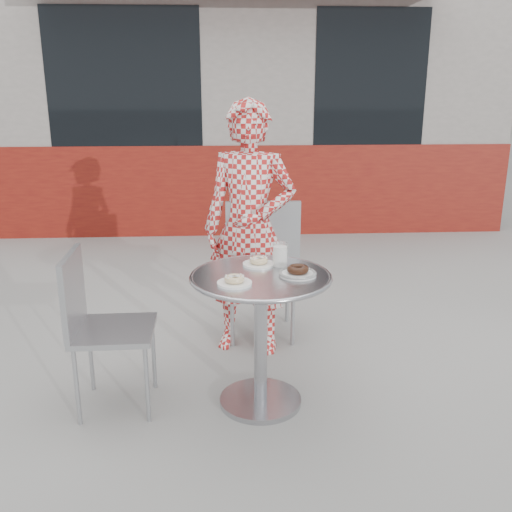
{
  "coord_description": "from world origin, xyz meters",
  "views": [
    {
      "loc": [
        -0.19,
        -2.65,
        1.63
      ],
      "look_at": [
        -0.03,
        0.13,
        0.79
      ],
      "focal_mm": 40.0,
      "sensor_mm": 36.0,
      "label": 1
    }
  ],
  "objects": [
    {
      "name": "plate_near",
      "position": [
        -0.14,
        -0.1,
        0.74
      ],
      "size": [
        0.17,
        0.17,
        0.04
      ],
      "rotation": [
        0.0,
        0.0,
        0.16
      ],
      "color": "white",
      "rests_on": "bistro_table"
    },
    {
      "name": "chair_left",
      "position": [
        -0.77,
        0.06,
        0.26
      ],
      "size": [
        0.41,
        0.41,
        0.84
      ],
      "rotation": [
        0.0,
        0.0,
        1.59
      ],
      "color": "#A6A9AE",
      "rests_on": "ground"
    },
    {
      "name": "storefront",
      "position": [
        -0.0,
        5.56,
        1.49
      ],
      "size": [
        6.02,
        4.55,
        3.0
      ],
      "color": "gray",
      "rests_on": "ground"
    },
    {
      "name": "plate_far",
      "position": [
        -0.01,
        0.19,
        0.74
      ],
      "size": [
        0.17,
        0.17,
        0.04
      ],
      "rotation": [
        0.0,
        0.0,
        0.34
      ],
      "color": "white",
      "rests_on": "bistro_table"
    },
    {
      "name": "bistro_table",
      "position": [
        -0.01,
        0.04,
        0.55
      ],
      "size": [
        0.72,
        0.72,
        0.72
      ],
      "rotation": [
        0.0,
        0.0,
        -0.12
      ],
      "color": "silver",
      "rests_on": "ground"
    },
    {
      "name": "plate_checker",
      "position": [
        0.17,
        0.02,
        0.74
      ],
      "size": [
        0.19,
        0.19,
        0.05
      ],
      "rotation": [
        0.0,
        0.0,
        0.19
      ],
      "color": "white",
      "rests_on": "bistro_table"
    },
    {
      "name": "ground",
      "position": [
        0.0,
        0.0,
        0.0
      ],
      "size": [
        60.0,
        60.0,
        0.0
      ],
      "primitive_type": "plane",
      "color": "#9E9B96",
      "rests_on": "ground"
    },
    {
      "name": "seated_person",
      "position": [
        -0.03,
        0.72,
        0.78
      ],
      "size": [
        0.65,
        0.52,
        1.57
      ],
      "primitive_type": "imported",
      "rotation": [
        0.0,
        0.0,
        -0.28
      ],
      "color": "#AB1B1A",
      "rests_on": "ground"
    },
    {
      "name": "milk_cup",
      "position": [
        0.1,
        0.18,
        0.78
      ],
      "size": [
        0.08,
        0.08,
        0.13
      ],
      "rotation": [
        0.0,
        0.0,
        -0.13
      ],
      "color": "white",
      "rests_on": "bistro_table"
    },
    {
      "name": "chair_far",
      "position": [
        0.05,
        0.91,
        0.3
      ],
      "size": [
        0.46,
        0.47,
        0.96
      ],
      "rotation": [
        0.0,
        0.0,
        3.13
      ],
      "color": "#A6A9AE",
      "rests_on": "ground"
    }
  ]
}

